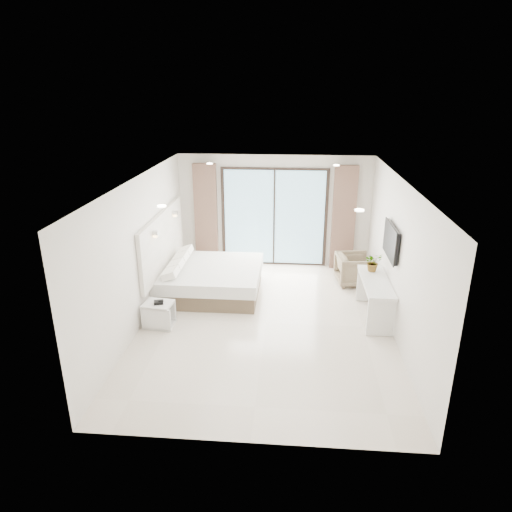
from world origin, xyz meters
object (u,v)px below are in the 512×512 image
object	(u,v)px
nightstand	(159,314)
armchair	(354,268)
bed	(211,279)
console_desk	(375,290)

from	to	relation	value
nightstand	armchair	world-z (taller)	armchair
nightstand	armchair	distance (m)	4.44
bed	nightstand	world-z (taller)	bed
console_desk	armchair	distance (m)	1.62
console_desk	armchair	bearing A→B (deg)	96.77
bed	console_desk	distance (m)	3.43
nightstand	armchair	bearing A→B (deg)	37.91
bed	console_desk	xyz separation A→B (m)	(3.31, -0.86, 0.26)
console_desk	armchair	world-z (taller)	console_desk
bed	armchair	xyz separation A→B (m)	(3.12, 0.74, 0.07)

